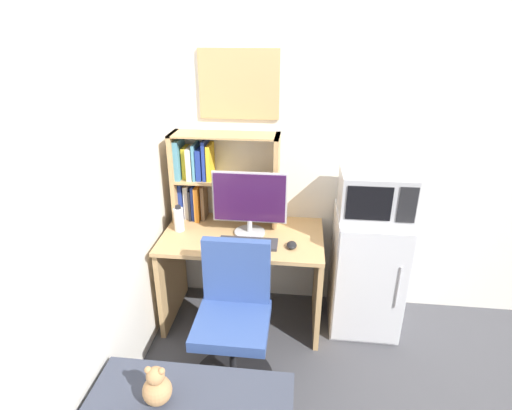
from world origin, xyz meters
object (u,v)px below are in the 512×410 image
microwave (376,194)px  teddy_bear (157,387)px  mini_fridge (366,271)px  hutch_bookshelf (209,175)px  computer_mouse (292,245)px  monitor (250,202)px  water_bottle (179,219)px  desk_chair (234,325)px  wall_corkboard (239,84)px  keyboard (248,243)px

microwave → teddy_bear: (-1.13, -1.27, -0.52)m
teddy_bear → mini_fridge: bearing=48.3°
mini_fridge → hutch_bookshelf: bearing=171.8°
computer_mouse → microwave: (0.55, 0.21, 0.31)m
mini_fridge → monitor: bearing=-177.7°
hutch_bookshelf → water_bottle: size_ratio=3.99×
mini_fridge → desk_chair: (-0.88, -0.63, -0.06)m
computer_mouse → wall_corkboard: 1.16m
monitor → water_bottle: bearing=-178.5°
hutch_bookshelf → monitor: size_ratio=1.49×
teddy_bear → water_bottle: bearing=100.8°
keyboard → computer_mouse: bearing=-1.2°
water_bottle → desk_chair: bearing=-49.9°
monitor → hutch_bookshelf: bearing=148.3°
keyboard → microwave: 0.93m
monitor → teddy_bear: (-0.28, -1.24, -0.44)m
water_bottle → wall_corkboard: bearing=37.6°
monitor → wall_corkboard: 0.82m
water_bottle → mini_fridge: 1.42m
monitor → mini_fridge: 1.00m
monitor → teddy_bear: bearing=-102.8°
water_bottle → teddy_bear: 1.28m
monitor → wall_corkboard: (-0.11, 0.30, 0.75)m
mini_fridge → microwave: microwave is taller
wall_corkboard → desk_chair: bearing=-84.6°
desk_chair → hutch_bookshelf: bearing=111.0°
water_bottle → mini_fridge: size_ratio=0.21×
teddy_bear → desk_chair: bearing=68.2°
monitor → computer_mouse: (0.31, -0.17, -0.23)m
water_bottle → desk_chair: (0.49, -0.58, -0.42)m
keyboard → microwave: size_ratio=0.85×
keyboard → wall_corkboard: (-0.12, 0.47, 0.99)m
computer_mouse → teddy_bear: computer_mouse is taller
computer_mouse → keyboard: bearing=178.8°
water_bottle → desk_chair: size_ratio=0.21×
monitor → microwave: 0.86m
computer_mouse → water_bottle: bearing=168.9°
mini_fridge → desk_chair: bearing=-144.3°
keyboard → microwave: bearing=13.6°
water_bottle → wall_corkboard: size_ratio=0.35×
mini_fridge → teddy_bear: bearing=-131.7°
microwave → wall_corkboard: size_ratio=0.84×
water_bottle → microwave: (1.37, 0.05, 0.24)m
computer_mouse → desk_chair: size_ratio=0.11×
mini_fridge → teddy_bear: 1.71m
hutch_bookshelf → teddy_bear: hutch_bookshelf is taller
water_bottle → microwave: 1.39m
monitor → keyboard: monitor is taller
hutch_bookshelf → mini_fridge: size_ratio=0.86×
monitor → desk_chair: bearing=-92.3°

